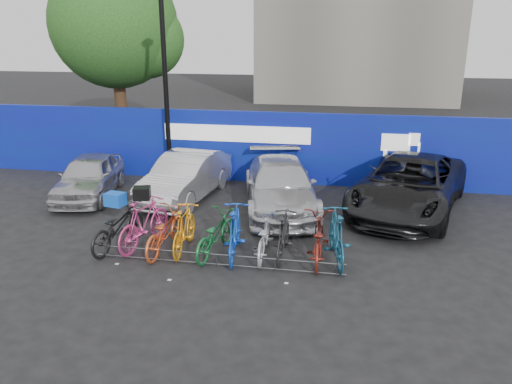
% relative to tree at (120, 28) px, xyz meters
% --- Properties ---
extents(ground, '(100.00, 100.00, 0.00)m').
position_rel_tree_xyz_m(ground, '(6.77, -10.06, -5.07)').
color(ground, black).
rests_on(ground, ground).
extents(hoarding, '(22.00, 0.18, 2.40)m').
position_rel_tree_xyz_m(hoarding, '(6.78, -4.06, -3.86)').
color(hoarding, navy).
rests_on(hoarding, ground).
extents(tree, '(5.40, 5.20, 7.80)m').
position_rel_tree_xyz_m(tree, '(0.00, 0.00, 0.00)').
color(tree, '#382314').
rests_on(tree, ground).
extents(lamppost, '(0.25, 0.50, 6.11)m').
position_rel_tree_xyz_m(lamppost, '(3.57, -4.66, -1.80)').
color(lamppost, black).
rests_on(lamppost, ground).
extents(bike_rack, '(5.60, 0.03, 0.30)m').
position_rel_tree_xyz_m(bike_rack, '(6.77, -10.66, -4.91)').
color(bike_rack, '#595B60').
rests_on(bike_rack, ground).
extents(car_0, '(2.25, 4.05, 1.30)m').
position_rel_tree_xyz_m(car_0, '(1.67, -6.63, -4.42)').
color(car_0, '#AFAFB3').
rests_on(car_0, ground).
extents(car_1, '(2.00, 4.36, 1.39)m').
position_rel_tree_xyz_m(car_1, '(4.66, -6.26, -4.38)').
color(car_1, silver).
rests_on(car_1, ground).
extents(car_2, '(2.93, 5.09, 1.39)m').
position_rel_tree_xyz_m(car_2, '(7.63, -6.66, -4.38)').
color(car_2, silver).
rests_on(car_2, ground).
extents(car_3, '(4.12, 6.10, 1.55)m').
position_rel_tree_xyz_m(car_3, '(11.23, -6.20, -4.29)').
color(car_3, black).
rests_on(car_3, ground).
extents(bike_0, '(1.05, 2.09, 1.05)m').
position_rel_tree_xyz_m(bike_0, '(4.23, -10.08, -4.54)').
color(bike_0, black).
rests_on(bike_0, ground).
extents(bike_1, '(1.00, 2.08, 1.20)m').
position_rel_tree_xyz_m(bike_1, '(4.83, -9.94, -4.47)').
color(bike_1, '#C3387C').
rests_on(bike_1, ground).
extents(bike_2, '(0.86, 1.98, 1.01)m').
position_rel_tree_xyz_m(bike_2, '(5.40, -10.10, -4.56)').
color(bike_2, '#CE5123').
rests_on(bike_2, ground).
extents(bike_3, '(0.59, 1.84, 1.09)m').
position_rel_tree_xyz_m(bike_3, '(5.84, -10.00, -4.52)').
color(bike_3, orange).
rests_on(bike_3, ground).
extents(bike_4, '(1.02, 1.97, 0.99)m').
position_rel_tree_xyz_m(bike_4, '(6.59, -10.05, -4.58)').
color(bike_4, '#16662E').
rests_on(bike_4, ground).
extents(bike_5, '(0.78, 2.05, 1.20)m').
position_rel_tree_xyz_m(bike_5, '(7.06, -10.10, -4.47)').
color(bike_5, blue).
rests_on(bike_5, ground).
extents(bike_6, '(0.72, 1.83, 0.94)m').
position_rel_tree_xyz_m(bike_6, '(7.68, -9.96, -4.60)').
color(bike_6, '#ADAFB4').
rests_on(bike_6, ground).
extents(bike_7, '(0.52, 1.76, 1.05)m').
position_rel_tree_xyz_m(bike_7, '(8.14, -9.91, -4.54)').
color(bike_7, '#232325').
rests_on(bike_7, ground).
extents(bike_8, '(0.75, 1.98, 1.03)m').
position_rel_tree_xyz_m(bike_8, '(8.91, -9.95, -4.55)').
color(bike_8, maroon).
rests_on(bike_8, ground).
extents(bike_9, '(0.89, 2.06, 1.20)m').
position_rel_tree_xyz_m(bike_9, '(9.33, -9.94, -4.47)').
color(bike_9, navy).
rests_on(bike_9, ground).
extents(cargo_crate, '(0.48, 0.40, 0.30)m').
position_rel_tree_xyz_m(cargo_crate, '(4.23, -10.08, -3.87)').
color(cargo_crate, blue).
rests_on(cargo_crate, bike_0).
extents(cargo_topcase, '(0.46, 0.43, 0.28)m').
position_rel_tree_xyz_m(cargo_topcase, '(4.83, -9.94, -3.72)').
color(cargo_topcase, black).
rests_on(cargo_topcase, bike_1).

